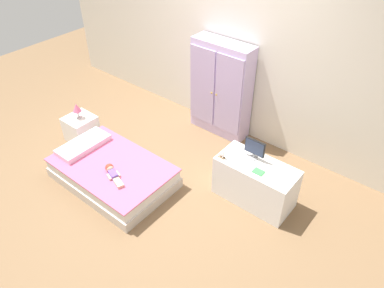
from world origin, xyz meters
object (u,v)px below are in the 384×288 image
(book_green, at_px, (258,172))
(table_lamp, at_px, (77,108))
(nightstand, at_px, (81,128))
(tv_monitor, at_px, (255,148))
(bed, at_px, (113,173))
(rocking_horse_toy, at_px, (222,155))
(doll, at_px, (112,172))
(wardrobe, at_px, (221,89))
(tv_stand, at_px, (255,182))

(book_green, bearing_deg, table_lamp, -170.70)
(table_lamp, bearing_deg, nightstand, -90.00)
(tv_monitor, relative_size, book_green, 2.07)
(bed, height_order, rocking_horse_toy, rocking_horse_toy)
(doll, bearing_deg, tv_monitor, 38.98)
(wardrobe, bearing_deg, bed, -101.99)
(nightstand, distance_m, tv_monitor, 2.52)
(bed, xyz_separation_m, rocking_horse_toy, (1.12, 0.68, 0.43))
(bed, distance_m, doll, 0.26)
(doll, relative_size, tv_stand, 0.43)
(rocking_horse_toy, bearing_deg, wardrobe, 126.31)
(doll, bearing_deg, rocking_horse_toy, 39.16)
(bed, distance_m, tv_monitor, 1.74)
(book_green, bearing_deg, rocking_horse_toy, -173.77)
(nightstand, distance_m, wardrobe, 2.03)
(bed, distance_m, nightstand, 1.06)
(table_lamp, bearing_deg, wardrobe, 45.67)
(doll, xyz_separation_m, book_green, (1.42, 0.84, 0.21))
(doll, distance_m, wardrobe, 1.88)
(wardrobe, height_order, book_green, wardrobe)
(tv_monitor, xyz_separation_m, book_green, (0.16, -0.17, -0.13))
(book_green, bearing_deg, tv_monitor, 134.14)
(table_lamp, height_order, tv_stand, table_lamp)
(tv_monitor, bearing_deg, bed, -147.25)
(tv_monitor, distance_m, rocking_horse_toy, 0.36)
(bed, relative_size, tv_monitor, 5.89)
(doll, relative_size, tv_monitor, 1.56)
(book_green, bearing_deg, doll, -149.23)
(tv_monitor, bearing_deg, wardrobe, 141.77)
(doll, bearing_deg, wardrobe, 83.18)
(tv_stand, height_order, rocking_horse_toy, rocking_horse_toy)
(nightstand, bearing_deg, table_lamp, 90.00)
(wardrobe, relative_size, tv_monitor, 5.52)
(wardrobe, height_order, rocking_horse_toy, wardrobe)
(doll, height_order, nightstand, doll)
(table_lamp, distance_m, rocking_horse_toy, 2.16)
(table_lamp, xyz_separation_m, wardrobe, (1.37, 1.40, 0.17))
(bed, relative_size, nightstand, 3.84)
(bed, height_order, tv_monitor, tv_monitor)
(doll, distance_m, rocking_horse_toy, 1.29)
(book_green, bearing_deg, bed, -154.98)
(bed, xyz_separation_m, table_lamp, (-1.01, 0.31, 0.37))
(table_lamp, bearing_deg, rocking_horse_toy, 9.92)
(tv_monitor, relative_size, rocking_horse_toy, 2.39)
(bed, distance_m, table_lamp, 1.12)
(doll, bearing_deg, bed, 141.73)
(nightstand, bearing_deg, tv_monitor, 13.79)
(rocking_horse_toy, xyz_separation_m, book_green, (0.44, 0.05, -0.04))
(table_lamp, height_order, rocking_horse_toy, rocking_horse_toy)
(doll, relative_size, table_lamp, 1.73)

